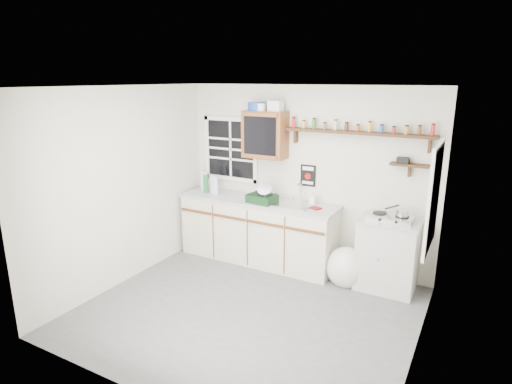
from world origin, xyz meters
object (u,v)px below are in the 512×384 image
Objects in this scene: main_cabinet at (258,230)px; dish_rack at (263,196)px; right_cabinet at (388,254)px; hotplate at (390,217)px; spice_shelf at (358,132)px; upper_cabinet at (265,135)px.

dish_rack is (0.14, -0.10, 0.55)m from main_cabinet.
right_cabinet is 1.79m from dish_rack.
right_cabinet is 0.49m from hotplate.
dish_rack reaches higher than right_cabinet.
dish_rack is at bearing -173.60° from hotplate.
main_cabinet reaches higher than right_cabinet.
dish_rack reaches higher than main_cabinet.
right_cabinet is 1.57m from spice_shelf.
right_cabinet is 2.23× the size of dish_rack.
right_cabinet is at bearing -3.76° from upper_cabinet.
main_cabinet is at bearing -176.97° from hotplate.
upper_cabinet reaches higher than hotplate.
spice_shelf reaches higher than hotplate.
hotplate is (-0.00, -0.02, 0.49)m from right_cabinet.
main_cabinet is at bearing -103.68° from upper_cabinet.
right_cabinet is 1.40× the size of upper_cabinet.
spice_shelf is at bearing 160.31° from right_cabinet.
upper_cabinet is at bearing -176.89° from spice_shelf.
upper_cabinet is (0.03, 0.14, 1.36)m from main_cabinet.
spice_shelf is (-0.52, 0.19, 1.47)m from right_cabinet.
main_cabinet is 1.21× the size of spice_shelf.
dish_rack is (-1.70, -0.13, 0.55)m from right_cabinet.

